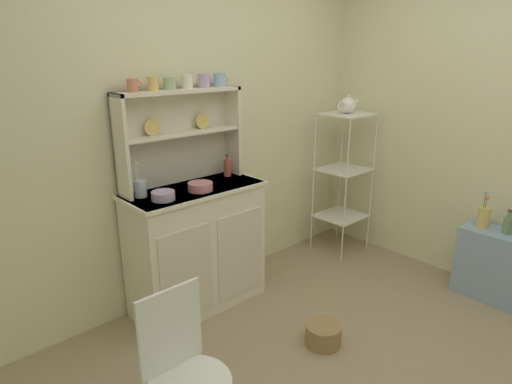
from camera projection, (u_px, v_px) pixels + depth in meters
ground_plane at (378, 383)px, 2.46m from camera, size 3.84×3.84×0.00m
wall_back at (203, 129)px, 3.21m from camera, size 3.84×0.05×2.50m
hutch_cabinet at (197, 247)px, 3.10m from camera, size 0.98×0.45×0.91m
hutch_shelf_unit at (178, 130)px, 2.96m from camera, size 0.92×0.18×0.66m
bakers_rack at (344, 167)px, 3.91m from camera, size 0.42×0.38×1.29m
side_shelf_blue at (493, 264)px, 3.26m from camera, size 0.28×0.48×0.54m
wire_chair at (182, 365)px, 1.85m from camera, size 0.36×0.36×0.85m
floor_basket at (323, 334)px, 2.77m from camera, size 0.23×0.23×0.14m
cup_terracotta_0 at (133, 85)px, 2.62m from camera, size 0.08×0.07×0.08m
cup_gold_1 at (153, 84)px, 2.71m from camera, size 0.08×0.07×0.09m
cup_sage_2 at (170, 83)px, 2.79m from camera, size 0.09×0.08×0.08m
cup_cream_3 at (187, 82)px, 2.87m from camera, size 0.09×0.08×0.09m
cup_lilac_4 at (204, 81)px, 2.96m from camera, size 0.10×0.08×0.09m
cup_sky_5 at (220, 80)px, 3.05m from camera, size 0.10×0.08×0.09m
bowl_mixing_large at (163, 196)px, 2.72m from camera, size 0.15×0.15×0.06m
bowl_floral_medium at (200, 187)px, 2.90m from camera, size 0.17×0.17×0.06m
jam_bottle at (227, 167)px, 3.23m from camera, size 0.05×0.05×0.17m
utensil_jar at (140, 188)px, 2.77m from camera, size 0.08×0.08×0.23m
porcelain_teapot at (348, 105)px, 3.74m from camera, size 0.23×0.14×0.16m
flower_vase at (484, 216)px, 3.23m from camera, size 0.09×0.09×0.29m
oil_bottle at (507, 224)px, 3.12m from camera, size 0.06×0.06×0.18m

